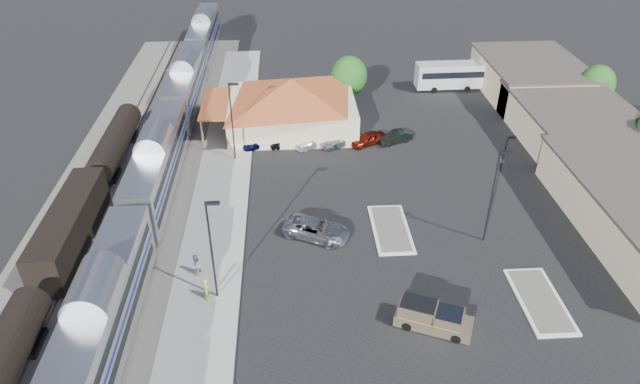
{
  "coord_description": "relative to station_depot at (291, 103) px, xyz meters",
  "views": [
    {
      "loc": [
        -5.03,
        -39.51,
        30.96
      ],
      "look_at": [
        -2.33,
        4.43,
        2.8
      ],
      "focal_mm": 32.0,
      "sensor_mm": 36.0,
      "label": 1
    }
  ],
  "objects": [
    {
      "name": "buildings_east",
      "position": [
        32.56,
        -9.72,
        -0.86
      ],
      "size": [
        14.4,
        51.4,
        4.8
      ],
      "color": "#C6B28C",
      "rests_on": "ground"
    },
    {
      "name": "traffic_island_north",
      "position": [
        18.56,
        -32.0,
        -3.03
      ],
      "size": [
        3.3,
        7.5,
        0.21
      ],
      "color": "silver",
      "rests_on": "ground"
    },
    {
      "name": "platform",
      "position": [
        -7.44,
        -18.0,
        -3.04
      ],
      "size": [
        5.5,
        92.0,
        0.18
      ],
      "primitive_type": "cube",
      "color": "gray",
      "rests_on": "ground"
    },
    {
      "name": "traffic_island_south",
      "position": [
        8.56,
        -22.0,
        -3.03
      ],
      "size": [
        3.3,
        7.5,
        0.21
      ],
      "color": "silver",
      "rests_on": "ground"
    },
    {
      "name": "parked_car_a",
      "position": [
        -3.94,
        -5.31,
        -2.47
      ],
      "size": [
        4.18,
        2.86,
        1.32
      ],
      "primitive_type": "imported",
      "rotation": [
        0.0,
        0.0,
        -1.2
      ],
      "color": "#0B0D3B",
      "rests_on": "ground"
    },
    {
      "name": "tree_depot",
      "position": [
        7.56,
        6.0,
        0.89
      ],
      "size": [
        4.71,
        4.71,
        6.63
      ],
      "color": "#382314",
      "rests_on": "ground"
    },
    {
      "name": "person_b",
      "position": [
        -8.35,
        -27.29,
        -1.99
      ],
      "size": [
        1.03,
        1.14,
        1.92
      ],
      "primitive_type": "imported",
      "rotation": [
        0.0,
        0.0,
        -1.97
      ],
      "color": "silver",
      "rests_on": "platform"
    },
    {
      "name": "tree_east_c",
      "position": [
        38.56,
        2.0,
        0.63
      ],
      "size": [
        4.41,
        4.41,
        6.21
      ],
      "color": "#382314",
      "rests_on": "ground"
    },
    {
      "name": "parked_car_f",
      "position": [
        11.85,
        -5.01,
        -2.45
      ],
      "size": [
        4.37,
        2.97,
        1.36
      ],
      "primitive_type": "imported",
      "rotation": [
        0.0,
        0.0,
        -1.16
      ],
      "color": "black",
      "rests_on": "ground"
    },
    {
      "name": "freight_cars",
      "position": [
        -19.44,
        -22.79,
        -1.21
      ],
      "size": [
        2.8,
        46.0,
        4.0
      ],
      "color": "black",
      "rests_on": "ground"
    },
    {
      "name": "parked_car_d",
      "position": [
        5.45,
        -5.01,
        -2.39
      ],
      "size": [
        5.84,
        4.52,
        1.47
      ],
      "primitive_type": "imported",
      "rotation": [
        0.0,
        0.0,
        -1.12
      ],
      "color": "gray",
      "rests_on": "ground"
    },
    {
      "name": "lamp_lot",
      "position": [
        16.66,
        -24.0,
        2.21
      ],
      "size": [
        1.08,
        0.25,
        9.0
      ],
      "color": "black",
      "rests_on": "ground"
    },
    {
      "name": "lamp_plat_n",
      "position": [
        -6.34,
        -8.0,
        2.21
      ],
      "size": [
        1.08,
        0.25,
        9.0
      ],
      "color": "black",
      "rests_on": "ground"
    },
    {
      "name": "parked_car_e",
      "position": [
        8.65,
        -5.31,
        -2.38
      ],
      "size": [
        4.71,
        3.53,
        1.49
      ],
      "primitive_type": "imported",
      "rotation": [
        0.0,
        0.0,
        -1.11
      ],
      "color": "#65180B",
      "rests_on": "ground"
    },
    {
      "name": "parked_car_b",
      "position": [
        -0.95,
        -5.01,
        -2.49
      ],
      "size": [
        4.1,
        2.87,
        1.28
      ],
      "primitive_type": "imported",
      "rotation": [
        0.0,
        0.0,
        -1.13
      ],
      "color": "black",
      "rests_on": "ground"
    },
    {
      "name": "pickup_truck",
      "position": [
        9.66,
        -34.13,
        -2.22
      ],
      "size": [
        5.9,
        4.05,
        1.92
      ],
      "rotation": [
        0.0,
        0.0,
        1.16
      ],
      "color": "#937E5A",
      "rests_on": "ground"
    },
    {
      "name": "ground",
      "position": [
        4.56,
        -24.0,
        -3.13
      ],
      "size": [
        280.0,
        280.0,
        0.0
      ],
      "primitive_type": "plane",
      "color": "black",
      "rests_on": "ground"
    },
    {
      "name": "coach_bus",
      "position": [
        23.29,
        10.53,
        -0.97
      ],
      "size": [
        11.76,
        2.78,
        3.76
      ],
      "rotation": [
        0.0,
        0.0,
        1.59
      ],
      "color": "silver",
      "rests_on": "ground"
    },
    {
      "name": "passenger_train",
      "position": [
        -13.44,
        -13.97,
        -0.26
      ],
      "size": [
        3.0,
        104.0,
        5.55
      ],
      "color": "silver",
      "rests_on": "ground"
    },
    {
      "name": "station_depot",
      "position": [
        0.0,
        0.0,
        0.0
      ],
      "size": [
        18.35,
        12.24,
        6.2
      ],
      "color": "beige",
      "rests_on": "ground"
    },
    {
      "name": "lamp_plat_s",
      "position": [
        -6.34,
        -30.0,
        2.21
      ],
      "size": [
        1.08,
        0.25,
        9.0
      ],
      "color": "black",
      "rests_on": "ground"
    },
    {
      "name": "railbed",
      "position": [
        -16.44,
        -16.0,
        -3.07
      ],
      "size": [
        16.0,
        100.0,
        0.12
      ],
      "primitive_type": "cube",
      "color": "#4C4944",
      "rests_on": "ground"
    },
    {
      "name": "suv",
      "position": [
        1.74,
        -22.62,
        -2.3
      ],
      "size": [
        6.57,
        5.05,
        1.66
      ],
      "primitive_type": "imported",
      "rotation": [
        0.0,
        0.0,
        1.13
      ],
      "color": "#999BA0",
      "rests_on": "ground"
    },
    {
      "name": "person_a",
      "position": [
        -7.13,
        -30.21,
        -2.02
      ],
      "size": [
        0.5,
        0.71,
        1.86
      ],
      "primitive_type": "imported",
      "rotation": [
        0.0,
        0.0,
        1.49
      ],
      "color": "#A3B839",
      "rests_on": "platform"
    },
    {
      "name": "parked_car_c",
      "position": [
        2.25,
        -5.31,
        -2.49
      ],
      "size": [
        4.74,
        3.64,
        1.28
      ],
      "primitive_type": "imported",
      "rotation": [
        0.0,
        0.0,
        -1.09
      ],
      "color": "white",
      "rests_on": "ground"
    }
  ]
}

